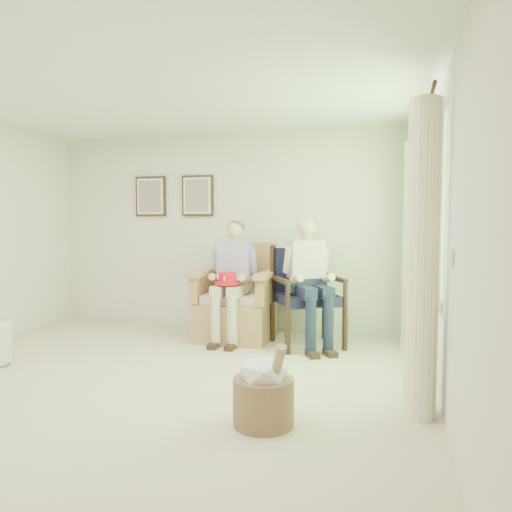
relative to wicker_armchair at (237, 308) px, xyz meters
name	(u,v)px	position (x,y,z in m)	size (l,w,h in m)	color
floor	(124,395)	(-0.27, -2.19, -0.37)	(5.50, 5.50, 0.00)	#C0B59A
back_wall	(230,231)	(-0.27, 0.56, 0.93)	(5.00, 0.04, 2.60)	silver
right_wall	(451,241)	(2.23, -2.19, 0.93)	(0.04, 5.50, 2.60)	silver
ceiling	(118,74)	(-0.27, -2.19, 2.23)	(5.00, 5.50, 0.02)	white
window	(434,205)	(2.19, -0.99, 1.21)	(0.13, 2.50, 1.63)	#2D6B23
curtain_left	(422,261)	(2.06, -1.97, 0.78)	(0.34, 0.34, 2.30)	#F9F1C2
curtain_right	(413,247)	(2.06, -0.01, 0.78)	(0.34, 0.34, 2.30)	#F9F1C2
framed_print_left	(151,196)	(-1.42, 0.52, 1.41)	(0.45, 0.05, 0.55)	#382114
framed_print_right	(197,196)	(-0.72, 0.52, 1.41)	(0.45, 0.05, 0.55)	#382114
wicker_armchair	(237,308)	(0.00, 0.00, 0.00)	(0.91, 0.91, 1.17)	tan
wood_armchair	(309,292)	(0.90, -0.05, 0.24)	(0.73, 0.68, 1.12)	black
person_wicker	(233,271)	(0.00, -0.15, 0.47)	(0.40, 0.63, 1.41)	beige
person_dark	(306,272)	(0.90, -0.23, 0.50)	(0.40, 0.63, 1.45)	#181E35
red_hat	(228,280)	(0.00, -0.35, 0.39)	(0.30, 0.30, 0.14)	red
hatbox	(264,391)	(0.99, -2.47, -0.12)	(0.51, 0.51, 0.64)	tan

